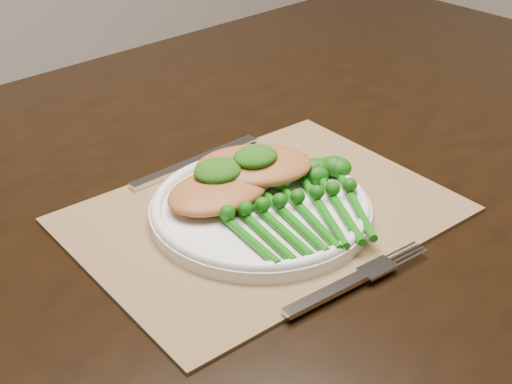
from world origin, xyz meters
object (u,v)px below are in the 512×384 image
placemat (263,214)px  dining_table (239,378)px  dinner_plate (260,208)px  broccolini_bundle (298,216)px  chicken_fillet_left (219,190)px

placemat → dining_table: bearing=67.5°
placemat → dinner_plate: bearing=-154.6°
dinner_plate → broccolini_bundle: 0.05m
placemat → chicken_fillet_left: size_ratio=3.23×
dining_table → broccolini_bundle: (-0.02, -0.17, 0.40)m
placemat → broccolini_bundle: (0.01, -0.05, 0.02)m
dining_table → broccolini_bundle: bearing=-107.2°
dining_table → placemat: bearing=-116.0°
dining_table → dinner_plate: bearing=-118.3°
dinner_plate → chicken_fillet_left: (-0.03, 0.04, 0.02)m
placemat → dinner_plate: (-0.01, -0.00, 0.01)m
broccolini_bundle → placemat: bearing=113.6°
dinner_plate → placemat: bearing=30.8°
dining_table → chicken_fillet_left: 0.42m
placemat → broccolini_bundle: size_ratio=2.00×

